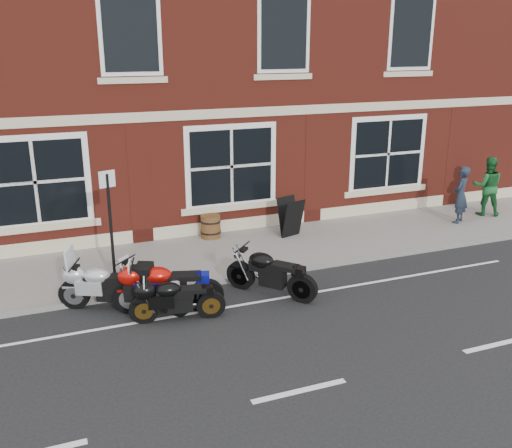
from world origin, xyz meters
The scene contains 14 objects.
ground centered at (0.00, 0.00, 0.00)m, with size 80.00×80.00×0.00m, color black.
sidewalk centered at (0.00, 3.00, 0.06)m, with size 30.00×3.00×0.12m, color slate.
kerb centered at (0.00, 1.42, 0.06)m, with size 30.00×0.16×0.12m, color slate.
pub_building centered at (0.00, 10.50, 6.00)m, with size 24.00×12.00×12.00m, color maroon.
moto_touring_silver centered at (-2.40, 1.03, 0.55)m, with size 1.91×1.01×1.36m.
moto_sport_red centered at (-1.29, 0.50, 0.57)m, with size 2.16×0.74×0.99m.
moto_sport_black centered at (-1.21, 0.05, 0.48)m, with size 1.85×0.48×0.84m.
moto_sport_silver centered at (-1.55, 0.80, 0.51)m, with size 1.24×1.67×0.88m.
moto_naked_black centered at (0.94, 0.46, 0.55)m, with size 1.47×1.71×0.96m.
pedestrian_left centered at (7.96, 2.85, 0.95)m, with size 0.61×0.40×1.67m, color #1B2332.
pedestrian_right centered at (9.25, 3.19, 1.02)m, with size 0.87×0.68×1.80m, color #185626.
a_board_sign centered at (2.87, 3.59, 0.64)m, with size 0.63×0.42×1.04m, color black, non-canonical shape.
barrel_planter centered at (0.78, 4.22, 0.43)m, with size 0.56×0.56×0.62m.
parking_sign centered at (-2.09, 2.04, 1.58)m, with size 0.35×0.13×2.52m.
Camera 1 is at (-3.43, -9.88, 5.18)m, focal length 40.00 mm.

